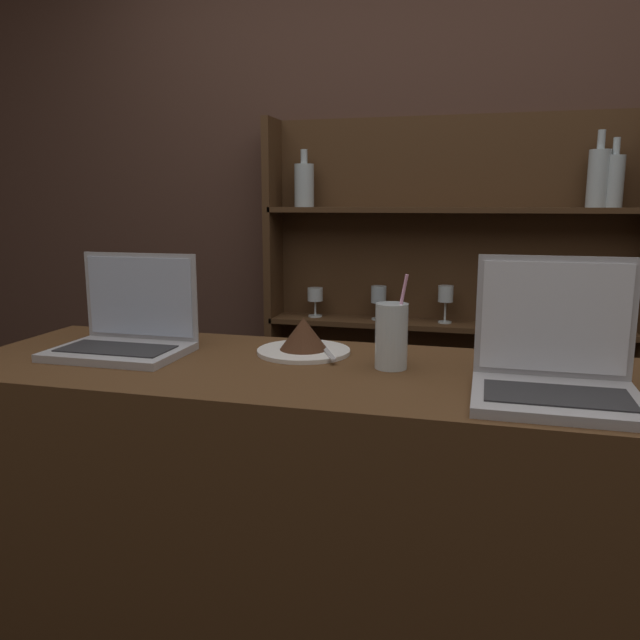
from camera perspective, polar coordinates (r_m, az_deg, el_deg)
name	(u,v)px	position (r m, az deg, el deg)	size (l,w,h in m)	color
bar_counter	(353,599)	(1.57, 3.05, -24.10)	(1.80, 0.54, 1.08)	#4C3019
back_wall	(421,225)	(2.54, 9.19, 8.61)	(7.00, 0.06, 2.70)	#4C3328
back_shelf	(446,334)	(2.51, 11.48, -1.30)	(1.42, 0.18, 1.76)	#472D19
laptop_near	(127,331)	(1.55, -17.23, -0.94)	(0.30, 0.22, 0.23)	#ADADB2
laptop_far	(555,367)	(1.22, 20.71, -4.06)	(0.29, 0.24, 0.25)	#ADADB2
cake_plate	(304,339)	(1.47, -1.50, -1.79)	(0.22, 0.22, 0.09)	white
water_glass	(391,336)	(1.34, 6.55, -1.45)	(0.07, 0.07, 0.20)	silver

